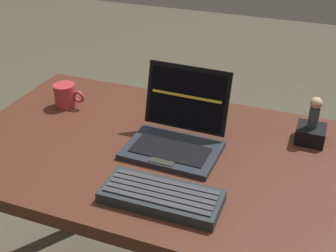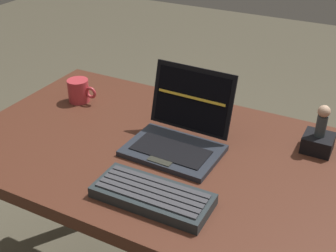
{
  "view_description": "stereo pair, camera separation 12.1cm",
  "coord_description": "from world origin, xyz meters",
  "px_view_note": "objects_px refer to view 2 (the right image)",
  "views": [
    {
      "loc": [
        0.29,
        -1.01,
        1.45
      ],
      "look_at": [
        -0.08,
        -0.03,
        0.85
      ],
      "focal_mm": 47.33,
      "sensor_mm": 36.0,
      "label": 1
    },
    {
      "loc": [
        0.4,
        -0.96,
        1.45
      ],
      "look_at": [
        -0.08,
        -0.03,
        0.85
      ],
      "focal_mm": 47.33,
      "sensor_mm": 36.0,
      "label": 2
    }
  ],
  "objects_px": {
    "external_keyboard": "(152,195)",
    "figurine": "(322,120)",
    "figurine_stand": "(318,143)",
    "coffee_mug": "(79,91)",
    "laptop_front": "(179,134)"
  },
  "relations": [
    {
      "from": "laptop_front",
      "to": "external_keyboard",
      "type": "relative_size",
      "value": 0.91
    },
    {
      "from": "coffee_mug",
      "to": "laptop_front",
      "type": "bearing_deg",
      "value": -13.47
    },
    {
      "from": "figurine",
      "to": "laptop_front",
      "type": "bearing_deg",
      "value": -154.47
    },
    {
      "from": "external_keyboard",
      "to": "figurine",
      "type": "distance_m",
      "value": 0.53
    },
    {
      "from": "coffee_mug",
      "to": "figurine_stand",
      "type": "bearing_deg",
      "value": 4.75
    },
    {
      "from": "laptop_front",
      "to": "coffee_mug",
      "type": "bearing_deg",
      "value": 166.53
    },
    {
      "from": "laptop_front",
      "to": "figurine",
      "type": "distance_m",
      "value": 0.41
    },
    {
      "from": "external_keyboard",
      "to": "figurine_stand",
      "type": "xyz_separation_m",
      "value": [
        0.31,
        0.42,
        0.01
      ]
    },
    {
      "from": "coffee_mug",
      "to": "figurine",
      "type": "bearing_deg",
      "value": 4.75
    },
    {
      "from": "laptop_front",
      "to": "external_keyboard",
      "type": "xyz_separation_m",
      "value": [
        0.05,
        -0.25,
        -0.03
      ]
    },
    {
      "from": "laptop_front",
      "to": "coffee_mug",
      "type": "height_order",
      "value": "laptop_front"
    },
    {
      "from": "figurine_stand",
      "to": "figurine",
      "type": "height_order",
      "value": "figurine"
    },
    {
      "from": "external_keyboard",
      "to": "coffee_mug",
      "type": "xyz_separation_m",
      "value": [
        -0.5,
        0.35,
        0.02
      ]
    },
    {
      "from": "external_keyboard",
      "to": "figurine_stand",
      "type": "distance_m",
      "value": 0.53
    },
    {
      "from": "external_keyboard",
      "to": "figurine",
      "type": "bearing_deg",
      "value": 53.51
    }
  ]
}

